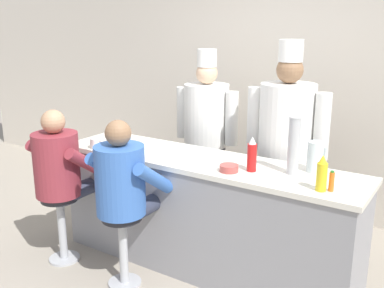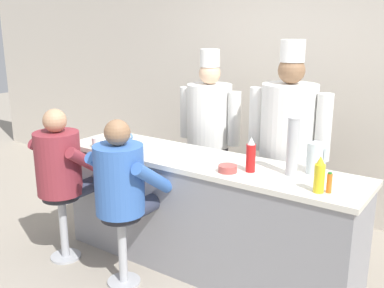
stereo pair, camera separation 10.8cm
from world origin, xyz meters
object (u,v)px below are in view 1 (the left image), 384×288
Objects in this scene: ketchup_bottle_red at (252,155)px; cook_in_whites_near at (206,130)px; cereal_bowl at (229,168)px; water_pitcher_clear at (316,157)px; coffee_mug_blue at (124,137)px; cup_stack_steel at (294,146)px; cook_in_whites_far at (286,140)px; mustard_bottle_yellow at (322,174)px; coffee_mug_white at (96,143)px; diner_seated_maroon at (60,168)px; breakfast_plate at (135,149)px; hot_sauce_bottle_orange at (332,181)px; diner_seated_blue at (123,184)px.

cook_in_whites_near reaches higher than ketchup_bottle_red.
water_pitcher_clear is at bearing 32.28° from cereal_bowl.
cup_stack_steel reaches higher than coffee_mug_blue.
cook_in_whites_far reaches higher than cereal_bowl.
cereal_bowl is (-0.53, -0.34, -0.09)m from water_pitcher_clear.
mustard_bottle_yellow is 0.69m from cereal_bowl.
coffee_mug_white is 0.10× the size of diner_seated_maroon.
cook_in_whites_near is at bearing 79.73° from breakfast_plate.
breakfast_plate is at bearing -173.97° from cup_stack_steel.
hot_sauce_bottle_orange is 0.75m from cereal_bowl.
cook_in_whites_near is (0.61, 1.36, 0.14)m from diner_seated_maroon.
hot_sauce_bottle_orange is at bearing 1.05° from cereal_bowl.
coffee_mug_white is (-1.80, -0.41, -0.07)m from water_pitcher_clear.
cook_in_whites_near is at bearing 65.77° from diner_seated_maroon.
breakfast_plate is at bearing -145.41° from cook_in_whites_far.
breakfast_plate is 1.30m from cook_in_whites_far.
coffee_mug_white is 0.37m from diner_seated_maroon.
ketchup_bottle_red is 1.16× the size of breakfast_plate.
coffee_mug_blue is at bearing 148.22° from breakfast_plate.
cook_in_whites_near is (0.45, 0.73, -0.03)m from coffee_mug_blue.
cook_in_whites_far is (0.90, -0.17, 0.06)m from cook_in_whites_near.
water_pitcher_clear is 0.17× the size of diner_seated_blue.
diner_seated_blue is at bearing -86.31° from cook_in_whites_near.
ketchup_bottle_red is 1.37m from coffee_mug_blue.
cook_in_whites_near reaches higher than cereal_bowl.
diner_seated_maroon is at bearing -111.58° from coffee_mug_white.
cook_in_whites_far reaches higher than coffee_mug_blue.
cup_stack_steel is at bearing 150.28° from hot_sauce_bottle_orange.
coffee_mug_white is at bearing -178.18° from mustard_bottle_yellow.
water_pitcher_clear is 1.77m from coffee_mug_blue.
coffee_mug_blue is at bearing 130.62° from diner_seated_blue.
mustard_bottle_yellow is 1.74× the size of cereal_bowl.
cook_in_whites_far reaches higher than coffee_mug_white.
hot_sauce_bottle_orange is 0.99× the size of cereal_bowl.
cereal_bowl is 0.08× the size of cook_in_whites_near.
diner_seated_maroon is 1.49m from cook_in_whites_near.
coffee_mug_blue is 0.84m from diner_seated_blue.
diner_seated_blue is (0.25, -0.45, -0.14)m from breakfast_plate.
coffee_mug_blue is (0.04, 0.32, -0.00)m from coffee_mug_white.
breakfast_plate is at bearing 177.28° from mustard_bottle_yellow.
ketchup_bottle_red is 0.20× the size of diner_seated_maroon.
cook_in_whites_near reaches higher than water_pitcher_clear.
ketchup_bottle_red is 0.62× the size of cup_stack_steel.
cup_stack_steel is (-0.12, -0.13, 0.10)m from water_pitcher_clear.
hot_sauce_bottle_orange is 1.51m from diner_seated_blue.
coffee_mug_blue is at bearing 174.22° from ketchup_bottle_red.
coffee_mug_white is at bearing -114.99° from cook_in_whites_near.
coffee_mug_blue is 0.10× the size of diner_seated_maroon.
water_pitcher_clear is 1.51m from breakfast_plate.
hot_sauce_bottle_orange is 0.08× the size of cook_in_whites_near.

